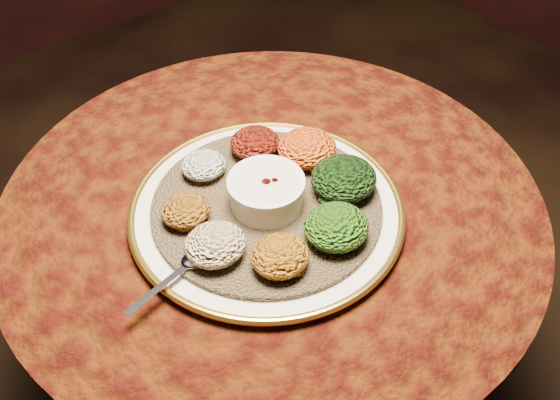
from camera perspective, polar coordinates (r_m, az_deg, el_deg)
table at (r=1.24m, az=-0.71°, el=-5.63°), size 0.96×0.96×0.73m
platter at (r=1.06m, az=-1.23°, el=-0.94°), size 0.58×0.58×0.02m
injera at (r=1.05m, az=-1.24°, el=-0.53°), size 0.51×0.51×0.01m
stew_bowl at (r=1.03m, az=-1.27°, el=0.88°), size 0.13×0.13×0.05m
spoon at (r=0.97m, az=-8.23°, el=-5.70°), size 0.16×0.05×0.01m
portion_ayib at (r=1.10m, az=-7.01°, el=3.18°), size 0.08×0.08×0.04m
portion_kitfo at (r=1.14m, az=-2.33°, el=5.23°), size 0.09×0.09×0.04m
portion_tikil at (r=1.12m, az=2.48°, el=4.78°), size 0.11×0.10×0.05m
portion_gomen at (r=1.06m, az=5.85°, el=1.97°), size 0.11×0.11×0.06m
portion_mixveg at (r=0.98m, az=5.17°, el=-2.46°), size 0.11×0.10×0.05m
portion_kik at (r=0.95m, az=-0.00°, el=-5.14°), size 0.09×0.09×0.04m
portion_timatim at (r=0.96m, az=-5.94°, el=-4.06°), size 0.10×0.09×0.05m
portion_shiro at (r=1.02m, az=-8.60°, el=-0.95°), size 0.08×0.08×0.04m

